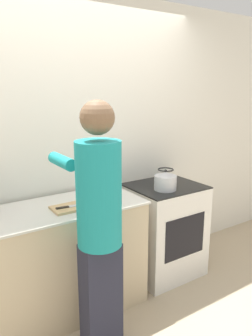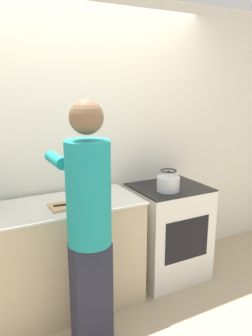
{
  "view_description": "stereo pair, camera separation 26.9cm",
  "coord_description": "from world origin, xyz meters",
  "px_view_note": "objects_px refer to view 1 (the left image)",
  "views": [
    {
      "loc": [
        -1.18,
        -1.98,
        1.81
      ],
      "look_at": [
        0.26,
        0.2,
        1.16
      ],
      "focal_mm": 35.0,
      "sensor_mm": 36.0,
      "label": 1
    },
    {
      "loc": [
        -0.95,
        -2.12,
        1.81
      ],
      "look_at": [
        0.26,
        0.2,
        1.16
      ],
      "focal_mm": 35.0,
      "sensor_mm": 36.0,
      "label": 2
    }
  ],
  "objects_px": {
    "kettle": "(165,181)",
    "cutting_board": "(76,206)",
    "oven": "(164,229)",
    "knife": "(72,206)",
    "person": "(99,222)"
  },
  "relations": [
    {
      "from": "person",
      "to": "knife",
      "type": "height_order",
      "value": "person"
    },
    {
      "from": "oven",
      "to": "knife",
      "type": "height_order",
      "value": "knife"
    },
    {
      "from": "cutting_board",
      "to": "kettle",
      "type": "height_order",
      "value": "kettle"
    },
    {
      "from": "oven",
      "to": "knife",
      "type": "xyz_separation_m",
      "value": [
        -1.01,
        -0.1,
        0.48
      ]
    },
    {
      "from": "cutting_board",
      "to": "knife",
      "type": "bearing_deg",
      "value": -163.88
    },
    {
      "from": "knife",
      "to": "kettle",
      "type": "relative_size",
      "value": 1.28
    },
    {
      "from": "cutting_board",
      "to": "person",
      "type": "bearing_deg",
      "value": -95.87
    },
    {
      "from": "cutting_board",
      "to": "kettle",
      "type": "xyz_separation_m",
      "value": [
        0.88,
        -0.01,
        0.07
      ]
    },
    {
      "from": "person",
      "to": "cutting_board",
      "type": "distance_m",
      "value": 0.46
    },
    {
      "from": "oven",
      "to": "knife",
      "type": "relative_size",
      "value": 3.49
    },
    {
      "from": "person",
      "to": "kettle",
      "type": "bearing_deg",
      "value": 25.34
    },
    {
      "from": "knife",
      "to": "kettle",
      "type": "xyz_separation_m",
      "value": [
        0.92,
        -0.0,
        0.05
      ]
    },
    {
      "from": "kettle",
      "to": "person",
      "type": "bearing_deg",
      "value": -154.66
    },
    {
      "from": "person",
      "to": "cutting_board",
      "type": "relative_size",
      "value": 4.81
    },
    {
      "from": "kettle",
      "to": "cutting_board",
      "type": "bearing_deg",
      "value": 179.1
    }
  ]
}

